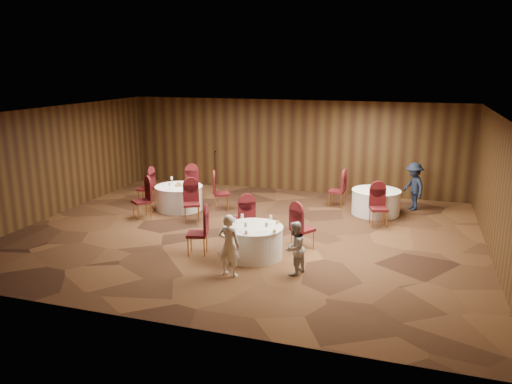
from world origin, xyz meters
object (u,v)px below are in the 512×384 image
(mic_stand, at_px, (215,181))
(woman_a, at_px, (229,245))
(table_right, at_px, (376,202))
(table_left, at_px, (179,197))
(woman_b, at_px, (294,248))
(man_c, at_px, (414,186))
(table_main, at_px, (254,241))

(mic_stand, relative_size, woman_a, 1.09)
(table_right, bearing_deg, woman_a, -114.74)
(table_left, height_order, woman_b, woman_b)
(table_left, distance_m, woman_b, 5.92)
(man_c, bearing_deg, woman_b, -51.98)
(table_main, xyz_separation_m, mic_stand, (-3.13, 5.30, 0.05))
(woman_b, relative_size, man_c, 0.79)
(mic_stand, height_order, man_c, mic_stand)
(table_left, height_order, mic_stand, mic_stand)
(table_left, relative_size, mic_stand, 0.99)
(table_right, relative_size, man_c, 0.97)
(woman_a, bearing_deg, table_left, -43.28)
(table_main, distance_m, table_left, 4.61)
(table_left, relative_size, woman_b, 1.25)
(table_main, relative_size, table_left, 0.94)
(table_main, distance_m, table_right, 5.04)
(table_right, distance_m, mic_stand, 5.62)
(woman_b, xyz_separation_m, man_c, (2.34, 5.93, 0.16))
(table_right, xyz_separation_m, woman_a, (-2.58, -5.60, 0.30))
(table_main, bearing_deg, woman_b, -31.05)
(table_left, distance_m, mic_stand, 2.24)
(table_main, distance_m, man_c, 6.30)
(table_left, height_order, table_right, same)
(table_right, distance_m, woman_a, 6.17)
(woman_a, bearing_deg, mic_stand, -56.23)
(table_right, relative_size, woman_b, 1.23)
(table_main, relative_size, woman_a, 1.01)
(woman_a, distance_m, woman_b, 1.38)
(table_right, bearing_deg, man_c, 38.19)
(table_left, distance_m, table_right, 6.01)
(woman_a, relative_size, woman_b, 1.16)
(table_main, bearing_deg, mic_stand, 120.57)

